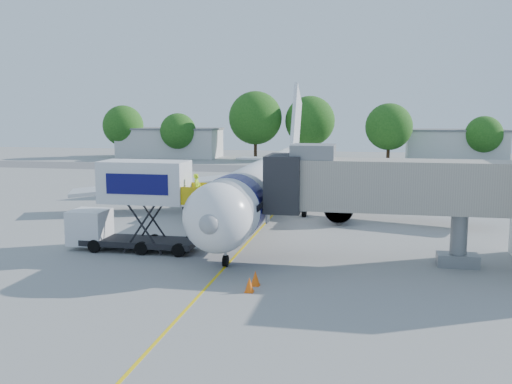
% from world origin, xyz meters
% --- Properties ---
extents(ground, '(160.00, 160.00, 0.00)m').
position_xyz_m(ground, '(0.00, 0.00, 0.00)').
color(ground, gray).
rests_on(ground, ground).
extents(guidance_line, '(0.15, 70.00, 0.01)m').
position_xyz_m(guidance_line, '(0.00, 0.00, 0.01)').
color(guidance_line, yellow).
rests_on(guidance_line, ground).
extents(taxiway_strip, '(120.00, 10.00, 0.01)m').
position_xyz_m(taxiway_strip, '(0.00, 42.00, 0.00)').
color(taxiway_strip, '#59595B').
rests_on(taxiway_strip, ground).
extents(aircraft, '(34.17, 37.73, 11.35)m').
position_xyz_m(aircraft, '(0.00, 4.12, 2.95)').
color(aircraft, silver).
rests_on(aircraft, ground).
extents(jet_bridge, '(13.90, 3.20, 6.60)m').
position_xyz_m(jet_bridge, '(7.99, -7.00, 4.34)').
color(jet_bridge, '#A39B8B').
rests_on(jet_bridge, ground).
extents(catering_hiloader, '(8.50, 2.44, 5.50)m').
position_xyz_m(catering_hiloader, '(-6.27, -7.00, 2.76)').
color(catering_hiloader, black).
rests_on(catering_hiloader, ground).
extents(ground_tug, '(3.94, 2.58, 1.45)m').
position_xyz_m(ground_tug, '(-1.27, -18.65, 0.76)').
color(ground_tug, silver).
rests_on(ground_tug, ground).
extents(safety_cone_a, '(0.45, 0.45, 0.72)m').
position_xyz_m(safety_cone_a, '(2.19, -13.59, 0.34)').
color(safety_cone_a, '#FB5E0D').
rests_on(safety_cone_a, ground).
extents(safety_cone_b, '(0.47, 0.47, 0.74)m').
position_xyz_m(safety_cone_b, '(2.27, -12.55, 0.36)').
color(safety_cone_b, '#FB5E0D').
rests_on(safety_cone_b, ground).
extents(outbuilding_left, '(18.40, 8.40, 5.30)m').
position_xyz_m(outbuilding_left, '(-28.00, 60.00, 2.66)').
color(outbuilding_left, silver).
rests_on(outbuilding_left, ground).
extents(outbuilding_right, '(16.40, 7.40, 5.30)m').
position_xyz_m(outbuilding_right, '(22.00, 62.00, 2.66)').
color(outbuilding_right, silver).
rests_on(outbuilding_right, ground).
extents(tree_a, '(7.34, 7.34, 9.36)m').
position_xyz_m(tree_a, '(-36.29, 58.46, 5.68)').
color(tree_a, '#382314').
rests_on(tree_a, ground).
extents(tree_b, '(6.26, 6.26, 7.98)m').
position_xyz_m(tree_b, '(-25.20, 56.48, 4.84)').
color(tree_b, '#382314').
rests_on(tree_b, ground).
extents(tree_c, '(9.23, 9.23, 11.76)m').
position_xyz_m(tree_c, '(-11.80, 58.56, 7.14)').
color(tree_c, '#382314').
rests_on(tree_c, ground).
extents(tree_d, '(8.58, 8.58, 10.93)m').
position_xyz_m(tree_d, '(-2.47, 59.70, 6.64)').
color(tree_d, '#382314').
rests_on(tree_d, ground).
extents(tree_e, '(7.54, 7.54, 9.62)m').
position_xyz_m(tree_e, '(10.70, 55.69, 5.83)').
color(tree_e, '#382314').
rests_on(tree_e, ground).
extents(tree_f, '(5.94, 5.94, 7.57)m').
position_xyz_m(tree_f, '(25.86, 59.04, 4.59)').
color(tree_f, '#382314').
rests_on(tree_f, ground).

